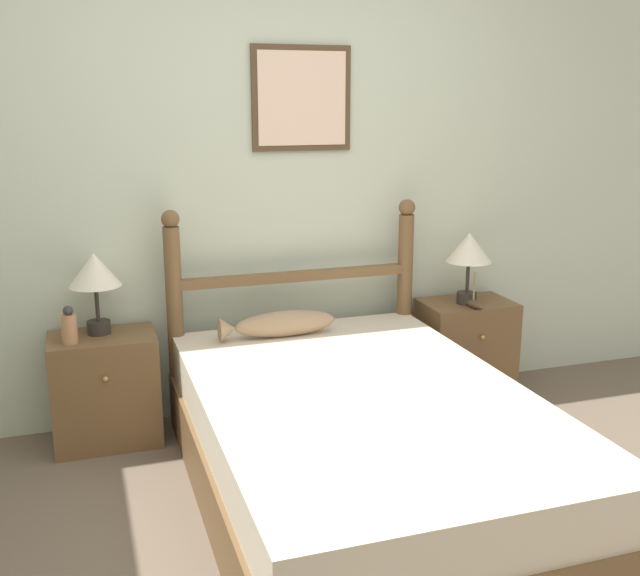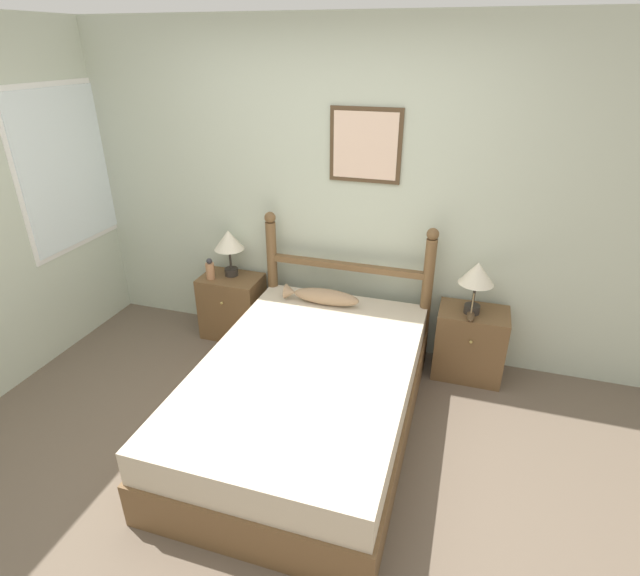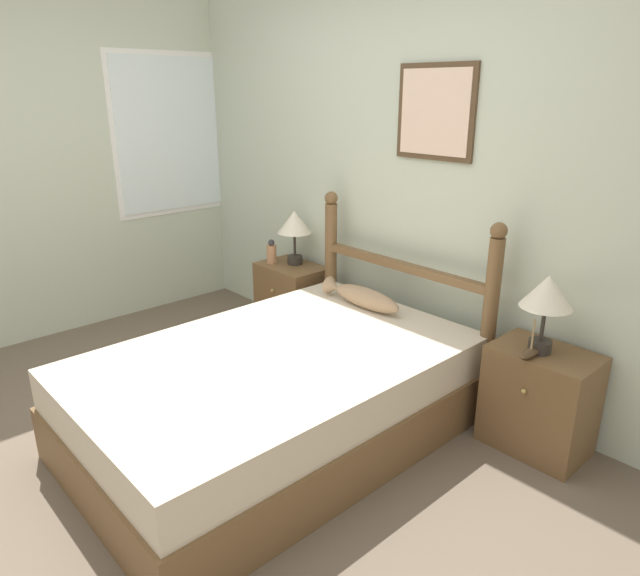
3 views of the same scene
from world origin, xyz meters
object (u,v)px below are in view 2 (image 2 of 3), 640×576
at_px(nightstand_left, 233,306).
at_px(table_lamp_left, 229,242).
at_px(model_boat, 471,315).
at_px(bottle, 210,270).
at_px(table_lamp_right, 477,276).
at_px(fish_pillow, 321,296).
at_px(nightstand_right, 470,343).
at_px(bed, 307,396).

bearing_deg(nightstand_left, table_lamp_left, 100.82).
xyz_separation_m(table_lamp_left, model_boat, (1.99, -0.15, -0.28)).
height_order(bottle, model_boat, model_boat).
relative_size(table_lamp_right, bottle, 2.19).
height_order(nightstand_left, fish_pillow, fish_pillow).
height_order(table_lamp_right, model_boat, table_lamp_right).
height_order(nightstand_left, bottle, bottle).
bearing_deg(fish_pillow, nightstand_right, 6.71).
height_order(nightstand_right, model_boat, model_boat).
bearing_deg(fish_pillow, bed, -79.42).
relative_size(table_lamp_left, table_lamp_right, 1.00).
distance_m(bed, model_boat, 1.33).
relative_size(bed, nightstand_right, 3.75).
bearing_deg(fish_pillow, table_lamp_left, 168.25).
bearing_deg(table_lamp_right, model_boat, -92.47).
distance_m(table_lamp_left, table_lamp_right, 1.99).
bearing_deg(nightstand_left, model_boat, -3.21).
bearing_deg(nightstand_left, bottle, -153.24).
bearing_deg(nightstand_right, bottle, -178.08).
xyz_separation_m(bed, fish_pillow, (-0.15, 0.81, 0.32)).
distance_m(bed, table_lamp_left, 1.54).
bearing_deg(model_boat, nightstand_right, 76.38).
xyz_separation_m(table_lamp_right, fish_pillow, (-1.13, -0.11, -0.29)).
xyz_separation_m(table_lamp_left, fish_pillow, (0.86, -0.18, -0.29)).
distance_m(nightstand_left, bottle, 0.39).
height_order(nightstand_right, table_lamp_left, table_lamp_left).
distance_m(nightstand_left, table_lamp_left, 0.58).
bearing_deg(bottle, bed, -37.18).
relative_size(bed, nightstand_left, 3.75).
bearing_deg(bottle, table_lamp_left, 40.56).
height_order(bed, table_lamp_right, table_lamp_right).
bearing_deg(nightstand_right, nightstand_left, 180.00).
bearing_deg(nightstand_right, table_lamp_right, -128.90).
bearing_deg(nightstand_right, table_lamp_left, 178.77).
height_order(nightstand_left, nightstand_right, same).
bearing_deg(bed, fish_pillow, 100.58).
bearing_deg(table_lamp_left, bottle, -139.44).
distance_m(nightstand_left, table_lamp_right, 2.07).
bearing_deg(table_lamp_left, nightstand_right, -1.23).
relative_size(bed, table_lamp_right, 5.16).
bearing_deg(table_lamp_right, fish_pillow, -174.61).
bearing_deg(table_lamp_right, bed, -137.03).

